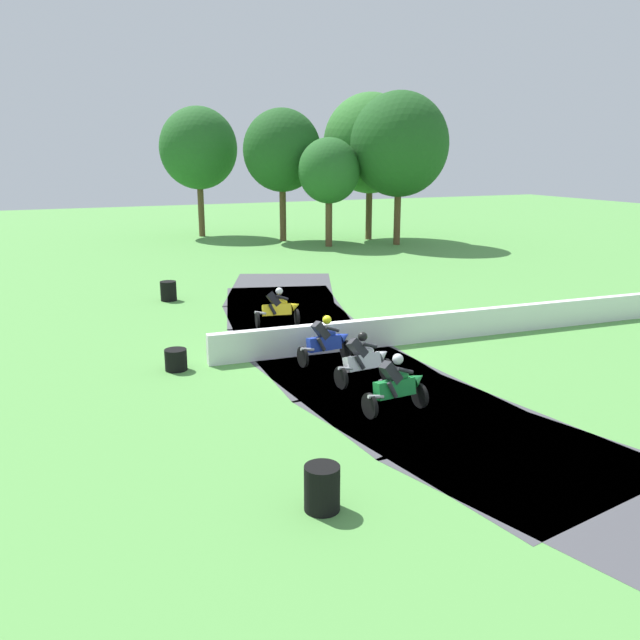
% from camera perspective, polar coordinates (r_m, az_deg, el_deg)
% --- Properties ---
extents(ground_plane, '(120.00, 120.00, 0.00)m').
position_cam_1_polar(ground_plane, '(19.90, 0.34, -2.83)').
color(ground_plane, '#569947').
extents(track_asphalt, '(8.07, 27.82, 0.01)m').
position_cam_1_polar(track_asphalt, '(20.18, 2.41, -2.59)').
color(track_asphalt, '#47474C').
rests_on(track_asphalt, ground).
extents(safety_barrier, '(16.84, 1.21, 0.90)m').
position_cam_1_polar(safety_barrier, '(21.93, 12.32, -0.32)').
color(safety_barrier, white).
rests_on(safety_barrier, ground).
extents(motorcycle_lead_yellow, '(1.71, 1.01, 1.42)m').
position_cam_1_polar(motorcycle_lead_yellow, '(22.87, -3.63, 1.04)').
color(motorcycle_lead_yellow, black).
rests_on(motorcycle_lead_yellow, ground).
extents(motorcycle_chase_blue, '(1.68, 0.77, 1.42)m').
position_cam_1_polar(motorcycle_chase_blue, '(18.74, 0.55, -1.82)').
color(motorcycle_chase_blue, black).
rests_on(motorcycle_chase_blue, ground).
extents(motorcycle_trailing_white, '(1.68, 0.93, 1.42)m').
position_cam_1_polar(motorcycle_trailing_white, '(17.21, 3.89, -3.44)').
color(motorcycle_trailing_white, black).
rests_on(motorcycle_trailing_white, ground).
extents(motorcycle_fourth_green, '(1.68, 0.80, 1.43)m').
position_cam_1_polar(motorcycle_fourth_green, '(15.35, 6.74, -5.64)').
color(motorcycle_fourth_green, black).
rests_on(motorcycle_fourth_green, ground).
extents(tire_stack_near, '(0.65, 0.65, 0.80)m').
position_cam_1_polar(tire_stack_near, '(27.51, -13.09, 2.48)').
color(tire_stack_near, black).
rests_on(tire_stack_near, ground).
extents(tire_stack_mid_a, '(0.61, 0.61, 0.60)m').
position_cam_1_polar(tire_stack_mid_a, '(18.65, -12.46, -3.41)').
color(tire_stack_mid_a, black).
rests_on(tire_stack_mid_a, ground).
extents(tire_stack_mid_b, '(0.61, 0.61, 0.80)m').
position_cam_1_polar(tire_stack_mid_b, '(11.37, 0.18, -14.45)').
color(tire_stack_mid_b, black).
rests_on(tire_stack_mid_b, ground).
extents(traffic_cone, '(0.28, 0.28, 0.44)m').
position_cam_1_polar(traffic_cone, '(23.03, 9.63, -0.08)').
color(traffic_cone, orange).
rests_on(traffic_cone, ground).
extents(tree_far_left, '(5.48, 5.48, 9.11)m').
position_cam_1_polar(tree_far_left, '(48.56, -10.56, 14.51)').
color(tree_far_left, brown).
rests_on(tree_far_left, ground).
extents(tree_far_right, '(3.92, 3.92, 6.87)m').
position_cam_1_polar(tree_far_right, '(42.42, 0.79, 12.87)').
color(tree_far_right, brown).
rests_on(tree_far_right, ground).
extents(tree_mid_rise, '(6.32, 6.32, 9.75)m').
position_cam_1_polar(tree_mid_rise, '(43.61, 6.94, 14.95)').
color(tree_mid_rise, brown).
rests_on(tree_mid_rise, ground).
extents(tree_behind_barrier, '(5.23, 5.23, 8.82)m').
position_cam_1_polar(tree_behind_barrier, '(45.26, -3.34, 14.54)').
color(tree_behind_barrier, brown).
rests_on(tree_behind_barrier, ground).
extents(tree_distant, '(6.38, 6.38, 9.88)m').
position_cam_1_polar(tree_distant, '(46.20, 4.40, 15.10)').
color(tree_distant, brown).
rests_on(tree_distant, ground).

